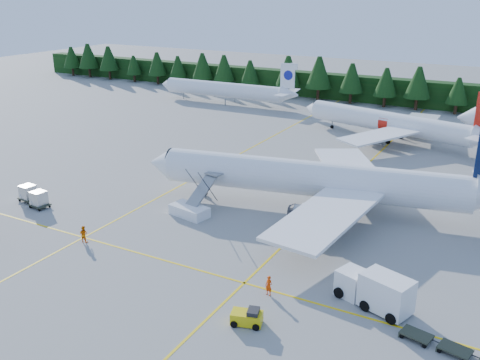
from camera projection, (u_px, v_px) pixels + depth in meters
The scene contains 16 objects.
ground at pixel (221, 243), 57.12m from camera, with size 320.00×320.00×0.00m, color gray.
taxi_stripe_a at pixel (209, 170), 79.95m from camera, with size 0.25×120.00×0.01m, color yellow.
taxi_stripe_b at pixel (337, 194), 70.91m from camera, with size 0.25×120.00×0.01m, color yellow.
taxi_stripe_cross at pixel (190, 268), 52.16m from camera, with size 80.00×0.25×0.01m, color yellow.
treeline_hedge at pixel (401, 92), 123.78m from camera, with size 220.00×4.00×6.00m, color black.
airliner_navy at pixel (305, 179), 65.21m from camera, with size 43.22×35.23×12.68m.
airliner_red at pixel (384, 122), 95.67m from camera, with size 35.56×28.88×10.56m.
airliner_far_left at pixel (220, 89), 126.17m from camera, with size 35.41×4.01×10.30m.
airstairs at pixel (191, 208), 64.08m from camera, with size 5.09×6.91×4.25m.
service_truck at pixel (374, 289), 45.51m from camera, with size 7.09×4.43×3.22m.
baggage_tug at pixel (248, 317), 43.21m from camera, with size 2.79×1.98×1.35m.
dolly_train at pixel (455, 349), 39.74m from camera, with size 8.36×2.83×0.14m.
uld_pair at pixel (33, 195), 67.02m from camera, with size 5.43×2.89×1.81m.
crew_a at pixel (269, 286), 47.25m from camera, with size 0.68×0.44×1.86m, color #E33B04.
crew_b at pixel (84, 234), 57.19m from camera, with size 0.90×0.70×1.86m, color orange.
crew_c at pixel (386, 298), 45.62m from camera, with size 0.66×0.44×1.59m, color #E14D04.
Camera 1 is at (26.43, -44.17, 25.75)m, focal length 40.00 mm.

